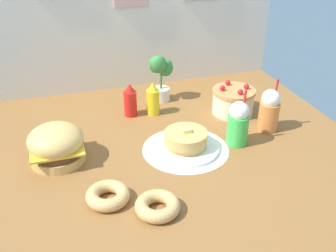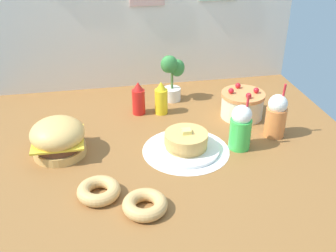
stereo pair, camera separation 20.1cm
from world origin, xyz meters
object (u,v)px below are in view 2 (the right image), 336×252
(ketchup_bottle, at_px, (139,99))
(donut_pink_glaze, at_px, (99,190))
(potted_plant, at_px, (172,76))
(layer_cake, at_px, (242,104))
(mustard_bottle, at_px, (161,99))
(donut_chocolate, at_px, (145,204))
(cream_soda_cup, at_px, (241,127))
(pancake_stack, at_px, (186,143))
(orange_float_cup, at_px, (276,116))
(burger, at_px, (58,138))

(ketchup_bottle, height_order, donut_pink_glaze, ketchup_bottle)
(potted_plant, bearing_deg, layer_cake, -39.94)
(layer_cake, relative_size, mustard_bottle, 1.25)
(ketchup_bottle, xyz_separation_m, donut_chocolate, (-0.09, -0.89, -0.07))
(cream_soda_cup, relative_size, donut_pink_glaze, 1.61)
(ketchup_bottle, height_order, mustard_bottle, same)
(pancake_stack, bearing_deg, potted_plant, 85.62)
(ketchup_bottle, xyz_separation_m, orange_float_cup, (0.71, -0.40, 0.03))
(burger, bearing_deg, donut_pink_glaze, -64.38)
(pancake_stack, relative_size, cream_soda_cup, 1.13)
(cream_soda_cup, height_order, donut_chocolate, cream_soda_cup)
(pancake_stack, height_order, layer_cake, layer_cake)
(burger, distance_m, mustard_bottle, 0.69)
(orange_float_cup, bearing_deg, ketchup_bottle, 150.16)
(layer_cake, relative_size, donut_chocolate, 1.34)
(cream_soda_cup, bearing_deg, burger, 172.97)
(layer_cake, relative_size, potted_plant, 0.82)
(pancake_stack, xyz_separation_m, cream_soda_cup, (0.28, -0.02, 0.07))
(cream_soda_cup, bearing_deg, layer_cake, 68.17)
(orange_float_cup, height_order, potted_plant, potted_plant)
(layer_cake, bearing_deg, cream_soda_cup, -111.83)
(layer_cake, xyz_separation_m, donut_pink_glaze, (-0.88, -0.60, -0.05))
(pancake_stack, height_order, donut_pink_glaze, pancake_stack)
(burger, height_order, potted_plant, potted_plant)
(potted_plant, bearing_deg, pancake_stack, -94.38)
(burger, relative_size, mustard_bottle, 1.33)
(mustard_bottle, xyz_separation_m, donut_chocolate, (-0.22, -0.87, -0.07))
(burger, height_order, cream_soda_cup, cream_soda_cup)
(burger, relative_size, cream_soda_cup, 0.88)
(ketchup_bottle, bearing_deg, pancake_stack, -68.14)
(orange_float_cup, xyz_separation_m, potted_plant, (-0.47, 0.56, 0.05))
(ketchup_bottle, distance_m, mustard_bottle, 0.14)
(burger, height_order, donut_pink_glaze, burger)
(layer_cake, relative_size, cream_soda_cup, 0.83)
(pancake_stack, relative_size, potted_plant, 1.11)
(mustard_bottle, bearing_deg, ketchup_bottle, 171.13)
(layer_cake, xyz_separation_m, donut_chocolate, (-0.69, -0.73, -0.05))
(pancake_stack, height_order, cream_soda_cup, cream_soda_cup)
(pancake_stack, relative_size, ketchup_bottle, 1.70)
(burger, bearing_deg, donut_chocolate, -54.19)
(donut_chocolate, bearing_deg, orange_float_cup, 31.56)
(potted_plant, bearing_deg, donut_chocolate, -107.12)
(potted_plant, bearing_deg, orange_float_cup, -49.89)
(ketchup_bottle, bearing_deg, layer_cake, -14.49)
(cream_soda_cup, height_order, potted_plant, potted_plant)
(donut_chocolate, distance_m, potted_plant, 1.10)
(burger, distance_m, ketchup_bottle, 0.59)
(pancake_stack, bearing_deg, layer_cake, 36.92)
(burger, distance_m, pancake_stack, 0.65)
(cream_soda_cup, distance_m, donut_pink_glaze, 0.80)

